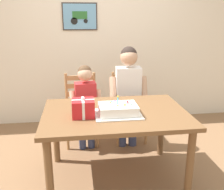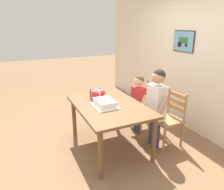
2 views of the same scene
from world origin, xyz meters
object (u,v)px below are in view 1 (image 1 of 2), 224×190
Objects in this scene: birthday_cake at (118,110)px; child_younger at (86,100)px; chair_left at (81,108)px; gift_box_red_large at (83,108)px; chair_right at (128,106)px; child_older at (128,88)px; dining_table at (115,121)px.

child_younger reaches higher than birthday_cake.
chair_left is at bearing 103.56° from child_younger.
gift_box_red_large reaches higher than birthday_cake.
chair_right is (0.63, 1.00, -0.36)m from gift_box_red_large.
child_older is (0.59, -0.23, 0.32)m from chair_left.
birthday_cake is at bearing -80.91° from dining_table.
birthday_cake is 0.33m from gift_box_red_large.
chair_right is (0.64, -0.00, 0.00)m from chair_left.
dining_table is 1.54× the size of chair_right.
chair_left is at bearing 158.81° from child_older.
birthday_cake is at bearing -70.24° from child_younger.
birthday_cake is 0.48× the size of chair_right.
dining_table is 6.66× the size of gift_box_red_large.
gift_box_red_large is (-0.33, 0.01, 0.03)m from birthday_cake.
child_older is (0.58, 0.77, -0.04)m from gift_box_red_large.
gift_box_red_large is at bearing -122.40° from chair_right.
chair_left is 0.30m from child_younger.
chair_left is at bearing 180.00° from chair_right.
chair_right is (0.32, 0.92, -0.19)m from dining_table.
birthday_cake reaches higher than dining_table.
gift_box_red_large reaches higher than chair_right.
dining_table is at bearing -69.02° from child_younger.
dining_table is 1.54× the size of chair_left.
chair_right is at bearing 57.60° from gift_box_red_large.
chair_left is 0.71× the size of child_older.
child_older reaches higher than birthday_cake.
child_older is (0.27, 0.69, 0.14)m from dining_table.
chair_left is (-0.01, 1.00, -0.36)m from gift_box_red_large.
child_older reaches higher than chair_left.
gift_box_red_large reaches higher than chair_left.
child_older reaches higher than child_younger.
child_younger reaches higher than dining_table.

